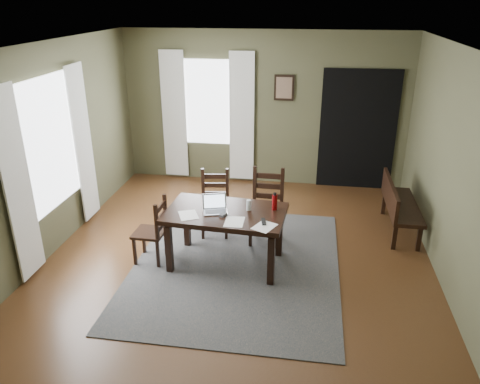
% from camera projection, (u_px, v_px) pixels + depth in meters
% --- Properties ---
extents(ground, '(5.00, 6.00, 0.01)m').
position_uv_depth(ground, '(236.00, 265.00, 6.04)').
color(ground, '#492C16').
extents(room_shell, '(5.02, 6.02, 2.71)m').
position_uv_depth(room_shell, '(236.00, 129.00, 5.34)').
color(room_shell, '#4B4B31').
rests_on(room_shell, ground).
extents(rug, '(2.60, 3.20, 0.01)m').
position_uv_depth(rug, '(236.00, 265.00, 6.04)').
color(rug, '#3C3C3C').
rests_on(rug, ground).
extents(dining_table, '(1.53, 0.98, 0.74)m').
position_uv_depth(dining_table, '(226.00, 218.00, 5.82)').
color(dining_table, black).
rests_on(dining_table, rug).
extents(chair_end, '(0.40, 0.40, 0.88)m').
position_uv_depth(chair_end, '(153.00, 231.00, 5.98)').
color(chair_end, black).
rests_on(chair_end, rug).
extents(chair_back_left, '(0.46, 0.47, 0.93)m').
position_uv_depth(chair_back_left, '(215.00, 204.00, 6.70)').
color(chair_back_left, black).
rests_on(chair_back_left, rug).
extents(chair_back_right, '(0.47, 0.47, 1.03)m').
position_uv_depth(chair_back_right, '(267.00, 207.00, 6.47)').
color(chair_back_right, black).
rests_on(chair_back_right, rug).
extents(bench, '(0.43, 1.32, 0.75)m').
position_uv_depth(bench, '(398.00, 203.00, 6.76)').
color(bench, black).
rests_on(bench, ground).
extents(laptop, '(0.35, 0.31, 0.20)m').
position_uv_depth(laptop, '(215.00, 207.00, 5.78)').
color(laptop, '#B7B7BC').
rests_on(laptop, dining_table).
extents(computer_mouse, '(0.09, 0.11, 0.03)m').
position_uv_depth(computer_mouse, '(223.00, 215.00, 5.66)').
color(computer_mouse, '#3F3F42').
rests_on(computer_mouse, dining_table).
extents(tv_remote, '(0.08, 0.18, 0.02)m').
position_uv_depth(tv_remote, '(264.00, 222.00, 5.51)').
color(tv_remote, black).
rests_on(tv_remote, dining_table).
extents(drinking_glass, '(0.08, 0.08, 0.13)m').
position_uv_depth(drinking_glass, '(249.00, 205.00, 5.80)').
color(drinking_glass, silver).
rests_on(drinking_glass, dining_table).
extents(water_bottle, '(0.08, 0.08, 0.23)m').
position_uv_depth(water_bottle, '(275.00, 202.00, 5.80)').
color(water_bottle, '#9C0C0E').
rests_on(water_bottle, dining_table).
extents(paper_a, '(0.31, 0.34, 0.00)m').
position_uv_depth(paper_a, '(188.00, 215.00, 5.69)').
color(paper_a, white).
rests_on(paper_a, dining_table).
extents(paper_b, '(0.31, 0.34, 0.00)m').
position_uv_depth(paper_b, '(264.00, 227.00, 5.40)').
color(paper_b, white).
rests_on(paper_b, dining_table).
extents(paper_e, '(0.23, 0.29, 0.00)m').
position_uv_depth(paper_e, '(234.00, 222.00, 5.52)').
color(paper_e, white).
rests_on(paper_e, dining_table).
extents(window_left, '(0.01, 1.30, 1.70)m').
position_uv_depth(window_left, '(49.00, 144.00, 6.01)').
color(window_left, white).
rests_on(window_left, ground).
extents(window_back, '(1.00, 0.01, 1.50)m').
position_uv_depth(window_back, '(208.00, 102.00, 8.32)').
color(window_back, white).
rests_on(window_back, ground).
extents(curtain_left_near, '(0.03, 0.48, 2.30)m').
position_uv_depth(curtain_left_near, '(17.00, 186.00, 5.35)').
color(curtain_left_near, silver).
rests_on(curtain_left_near, ground).
extents(curtain_left_far, '(0.03, 0.48, 2.30)m').
position_uv_depth(curtain_left_far, '(83.00, 144.00, 6.85)').
color(curtain_left_far, silver).
rests_on(curtain_left_far, ground).
extents(curtain_back_left, '(0.44, 0.03, 2.30)m').
position_uv_depth(curtain_back_left, '(174.00, 115.00, 8.48)').
color(curtain_back_left, silver).
rests_on(curtain_back_left, ground).
extents(curtain_back_right, '(0.44, 0.03, 2.30)m').
position_uv_depth(curtain_back_right, '(242.00, 118.00, 8.30)').
color(curtain_back_right, silver).
rests_on(curtain_back_right, ground).
extents(framed_picture, '(0.34, 0.03, 0.44)m').
position_uv_depth(framed_picture, '(284.00, 88.00, 8.01)').
color(framed_picture, black).
rests_on(framed_picture, ground).
extents(doorway_back, '(1.30, 0.03, 2.10)m').
position_uv_depth(doorway_back, '(358.00, 130.00, 8.10)').
color(doorway_back, black).
rests_on(doorway_back, ground).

